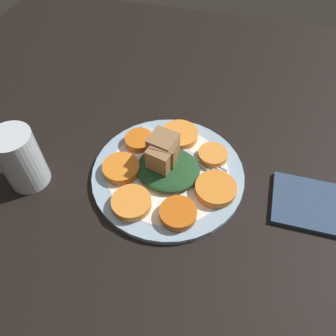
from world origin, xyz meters
TOP-DOWN VIEW (x-y plane):
  - table_slab at (0.00, 0.00)cm, footprint 120.00×120.00cm
  - plate at (0.00, 0.00)cm, footprint 26.18×26.18cm
  - carrot_slice_0 at (-6.80, -5.06)cm, footprint 5.15×5.15cm
  - carrot_slice_1 at (-0.22, -8.40)cm, footprint 6.80×6.80cm
  - carrot_slice_2 at (6.85, -5.15)cm, footprint 5.20×5.20cm
  - carrot_slice_3 at (7.77, 1.87)cm, footprint 6.35×6.35cm
  - carrot_slice_4 at (3.85, 7.98)cm, footprint 6.34×6.34cm
  - carrot_slice_5 at (-3.71, 7.94)cm, footprint 5.80×5.80cm
  - carrot_slice_6 at (-8.52, 1.93)cm, footprint 6.78×6.78cm
  - center_pile at (0.62, -0.71)cm, footprint 10.89×9.80cm
  - fork at (-1.35, -5.36)cm, footprint 17.74×9.24cm
  - water_glass at (22.69, 6.78)cm, footprint 6.69×6.69cm
  - napkin at (-26.15, 0.28)cm, footprint 16.68×10.01cm

SIDE VIEW (x-z plane):
  - table_slab at x=0.00cm, z-range 0.00..2.00cm
  - napkin at x=-26.15cm, z-range 2.00..2.80cm
  - plate at x=0.00cm, z-range 1.99..3.04cm
  - fork at x=-1.35cm, z-range 3.10..3.50cm
  - carrot_slice_0 at x=-6.80cm, z-range 3.10..4.49cm
  - carrot_slice_1 at x=-0.22cm, z-range 3.10..4.49cm
  - carrot_slice_2 at x=6.85cm, z-range 3.10..4.49cm
  - carrot_slice_3 at x=7.77cm, z-range 3.10..4.49cm
  - carrot_slice_4 at x=3.85cm, z-range 3.10..4.49cm
  - carrot_slice_5 at x=-3.71cm, z-range 3.10..4.49cm
  - carrot_slice_6 at x=-8.52cm, z-range 3.10..4.49cm
  - center_pile at x=0.62cm, z-range 2.50..8.37cm
  - water_glass at x=22.69cm, z-range 2.00..12.64cm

